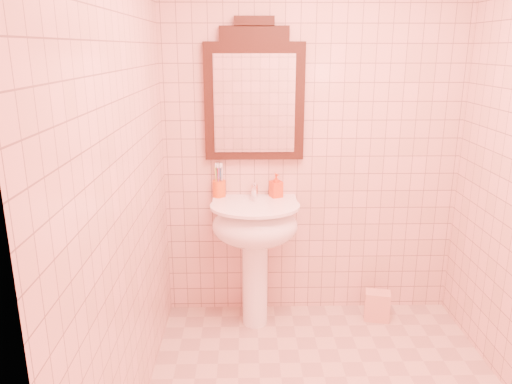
{
  "coord_description": "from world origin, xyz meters",
  "views": [
    {
      "loc": [
        -0.45,
        -2.19,
        1.84
      ],
      "look_at": [
        -0.39,
        0.55,
        1.04
      ],
      "focal_mm": 35.0,
      "sensor_mm": 36.0,
      "label": 1
    }
  ],
  "objects_px": {
    "towel": "(377,306)",
    "pedestal_sink": "(255,234)",
    "toothbrush_cup": "(219,188)",
    "soap_dispenser": "(276,185)",
    "mirror": "(254,96)"
  },
  "relations": [
    {
      "from": "towel",
      "to": "pedestal_sink",
      "type": "bearing_deg",
      "value": -177.57
    },
    {
      "from": "toothbrush_cup",
      "to": "soap_dispenser",
      "type": "height_order",
      "value": "toothbrush_cup"
    },
    {
      "from": "toothbrush_cup",
      "to": "towel",
      "type": "relative_size",
      "value": 1.0
    },
    {
      "from": "pedestal_sink",
      "to": "mirror",
      "type": "distance_m",
      "value": 0.9
    },
    {
      "from": "mirror",
      "to": "towel",
      "type": "distance_m",
      "value": 1.68
    },
    {
      "from": "toothbrush_cup",
      "to": "soap_dispenser",
      "type": "relative_size",
      "value": 1.27
    },
    {
      "from": "toothbrush_cup",
      "to": "soap_dispenser",
      "type": "distance_m",
      "value": 0.39
    },
    {
      "from": "mirror",
      "to": "pedestal_sink",
      "type": "bearing_deg",
      "value": -90.0
    },
    {
      "from": "mirror",
      "to": "towel",
      "type": "xyz_separation_m",
      "value": [
        0.85,
        -0.16,
        -1.43
      ]
    },
    {
      "from": "pedestal_sink",
      "to": "mirror",
      "type": "bearing_deg",
      "value": 90.0
    },
    {
      "from": "towel",
      "to": "mirror",
      "type": "bearing_deg",
      "value": 169.07
    },
    {
      "from": "pedestal_sink",
      "to": "toothbrush_cup",
      "type": "bearing_deg",
      "value": 142.62
    },
    {
      "from": "soap_dispenser",
      "to": "toothbrush_cup",
      "type": "bearing_deg",
      "value": 153.35
    },
    {
      "from": "pedestal_sink",
      "to": "soap_dispenser",
      "type": "height_order",
      "value": "soap_dispenser"
    },
    {
      "from": "toothbrush_cup",
      "to": "mirror",
      "type": "bearing_deg",
      "value": 4.4
    }
  ]
}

